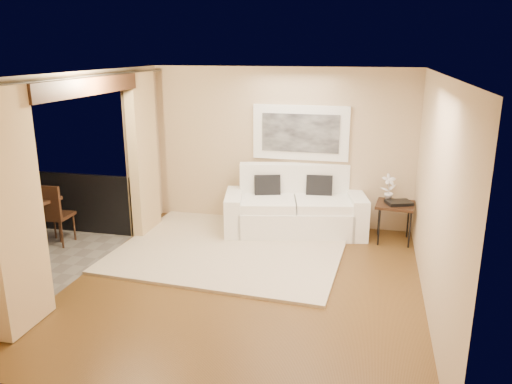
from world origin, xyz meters
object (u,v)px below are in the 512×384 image
(orchid, at_px, (389,187))
(sofa, at_px, (295,209))
(balcony_chair_near, at_px, (18,249))
(bistro_table, at_px, (30,204))
(balcony_chair_far, at_px, (52,210))
(ice_bucket, at_px, (26,190))
(side_table, at_px, (395,207))

(orchid, bearing_deg, sofa, -178.33)
(sofa, distance_m, balcony_chair_near, 4.22)
(bistro_table, distance_m, balcony_chair_far, 0.32)
(sofa, height_order, balcony_chair_near, sofa)
(balcony_chair_near, bearing_deg, sofa, 48.79)
(orchid, distance_m, bistro_table, 5.58)
(orchid, distance_m, balcony_chair_far, 5.29)
(ice_bucket, bearing_deg, balcony_chair_far, 1.40)
(bistro_table, bearing_deg, ice_bucket, 138.92)
(orchid, bearing_deg, ice_bucket, -164.13)
(sofa, relative_size, balcony_chair_near, 2.82)
(ice_bucket, bearing_deg, bistro_table, -41.08)
(side_table, bearing_deg, ice_bucket, -165.83)
(ice_bucket, bearing_deg, side_table, 14.17)
(sofa, relative_size, balcony_chair_far, 2.46)
(bistro_table, relative_size, balcony_chair_far, 0.80)
(balcony_chair_far, distance_m, ice_bucket, 0.51)
(sofa, bearing_deg, ice_bucket, -171.14)
(sofa, distance_m, bistro_table, 4.17)
(orchid, xyz_separation_m, balcony_chair_far, (-5.05, -1.54, -0.27))
(sofa, distance_m, balcony_chair_far, 3.86)
(sofa, xyz_separation_m, balcony_chair_far, (-3.55, -1.50, 0.19))
(ice_bucket, bearing_deg, sofa, 20.86)
(bistro_table, bearing_deg, balcony_chair_far, 26.37)
(orchid, height_order, ice_bucket, orchid)
(orchid, distance_m, balcony_chair_near, 5.47)
(balcony_chair_far, bearing_deg, ice_bucket, -0.13)
(balcony_chair_far, relative_size, balcony_chair_near, 1.15)
(ice_bucket, bearing_deg, balcony_chair_near, -57.92)
(balcony_chair_near, distance_m, ice_bucket, 1.57)
(balcony_chair_far, bearing_deg, balcony_chair_near, 105.57)
(bistro_table, bearing_deg, balcony_chair_near, -60.23)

